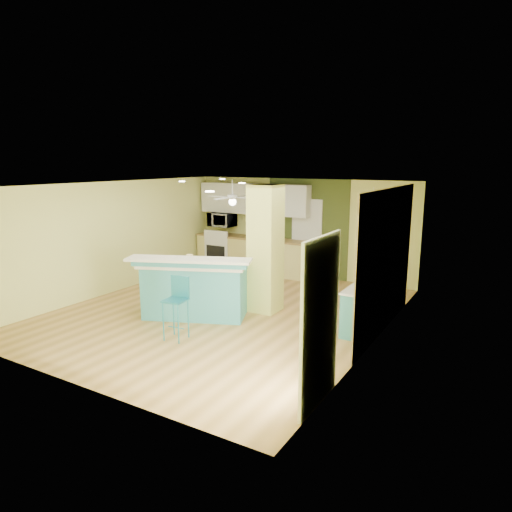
{
  "coord_description": "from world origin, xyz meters",
  "views": [
    {
      "loc": [
        4.93,
        -7.13,
        2.94
      ],
      "look_at": [
        0.49,
        0.4,
        1.11
      ],
      "focal_mm": 32.0,
      "sensor_mm": 36.0,
      "label": 1
    }
  ],
  "objects_px": {
    "fruit_bowl": "(251,236)",
    "canister": "(190,259)",
    "peninsula": "(196,287)",
    "side_counter": "(365,308)",
    "bar_stool": "(177,297)"
  },
  "relations": [
    {
      "from": "canister",
      "to": "side_counter",
      "type": "bearing_deg",
      "value": 17.52
    },
    {
      "from": "fruit_bowl",
      "to": "canister",
      "type": "xyz_separation_m",
      "value": [
        0.9,
        -3.72,
        0.16
      ]
    },
    {
      "from": "bar_stool",
      "to": "side_counter",
      "type": "xyz_separation_m",
      "value": [
        2.6,
        1.93,
        -0.31
      ]
    },
    {
      "from": "peninsula",
      "to": "bar_stool",
      "type": "distance_m",
      "value": 1.18
    },
    {
      "from": "peninsula",
      "to": "canister",
      "type": "xyz_separation_m",
      "value": [
        -0.03,
        -0.13,
        0.58
      ]
    },
    {
      "from": "peninsula",
      "to": "fruit_bowl",
      "type": "height_order",
      "value": "peninsula"
    },
    {
      "from": "fruit_bowl",
      "to": "peninsula",
      "type": "bearing_deg",
      "value": -75.53
    },
    {
      "from": "peninsula",
      "to": "canister",
      "type": "bearing_deg",
      "value": -124.35
    },
    {
      "from": "fruit_bowl",
      "to": "canister",
      "type": "relative_size",
      "value": 1.74
    },
    {
      "from": "peninsula",
      "to": "canister",
      "type": "distance_m",
      "value": 0.59
    },
    {
      "from": "bar_stool",
      "to": "canister",
      "type": "bearing_deg",
      "value": 111.39
    },
    {
      "from": "peninsula",
      "to": "side_counter",
      "type": "height_order",
      "value": "peninsula"
    },
    {
      "from": "side_counter",
      "to": "canister",
      "type": "height_order",
      "value": "canister"
    },
    {
      "from": "peninsula",
      "to": "side_counter",
      "type": "distance_m",
      "value": 3.18
    },
    {
      "from": "side_counter",
      "to": "canister",
      "type": "bearing_deg",
      "value": -162.48
    }
  ]
}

